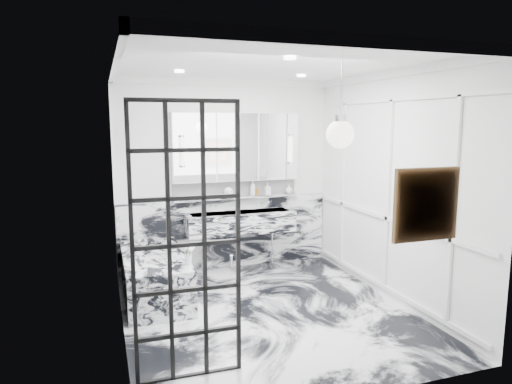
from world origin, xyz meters
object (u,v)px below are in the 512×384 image
object	(u,v)px
trough_sink	(240,222)
mirror_cabinet	(236,147)
crittall_door	(187,245)
bathtub	(155,276)

from	to	relation	value
trough_sink	mirror_cabinet	bearing A→B (deg)	90.00
crittall_door	bathtub	bearing A→B (deg)	93.24
crittall_door	mirror_cabinet	xyz separation A→B (m)	(1.25, 2.78, 0.64)
trough_sink	bathtub	xyz separation A→B (m)	(-1.33, -0.66, -0.45)
mirror_cabinet	trough_sink	bearing A→B (deg)	-90.00
crittall_door	mirror_cabinet	size ratio (longest dim) A/B	1.24
crittall_door	mirror_cabinet	world-z (taller)	crittall_door
trough_sink	bathtub	distance (m)	1.55
crittall_door	trough_sink	size ratio (longest dim) A/B	1.47
crittall_door	bathtub	distance (m)	2.15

